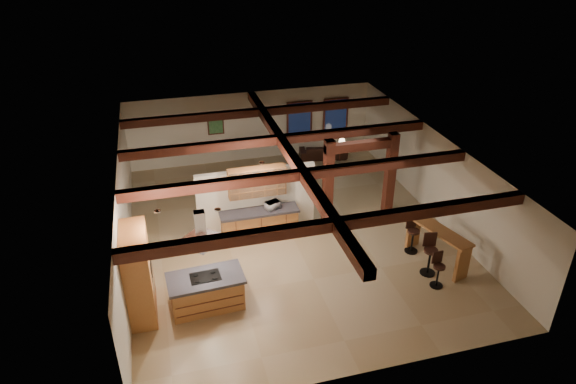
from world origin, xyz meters
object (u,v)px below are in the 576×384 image
(sofa, at_px, (323,151))
(bar_counter, at_px, (438,240))
(kitchen_island, at_px, (207,291))
(dining_table, at_px, (265,194))

(sofa, relative_size, bar_counter, 0.87)
(sofa, bearing_deg, bar_counter, 106.19)
(kitchen_island, xyz_separation_m, dining_table, (2.71, 5.07, -0.18))
(dining_table, distance_m, bar_counter, 6.36)
(kitchen_island, relative_size, bar_counter, 0.90)
(kitchen_island, bearing_deg, dining_table, 61.94)
(dining_table, relative_size, bar_counter, 0.78)
(sofa, height_order, bar_counter, bar_counter)
(dining_table, relative_size, sofa, 0.89)
(dining_table, bearing_deg, bar_counter, -73.53)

